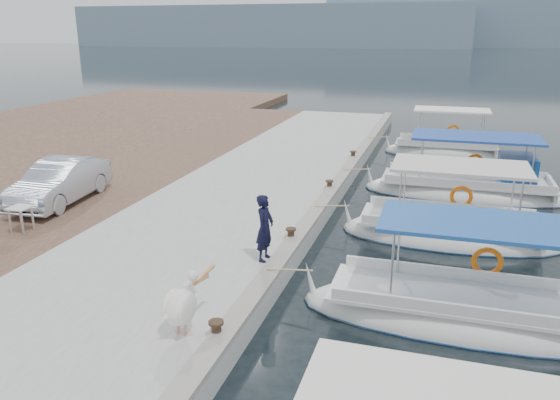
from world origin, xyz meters
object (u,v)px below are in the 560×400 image
Objects in this scene: pelican at (182,305)px; fisherman at (265,228)px; fishing_caique_b at (470,318)px; fishing_caique_c at (448,235)px; parked_car at (60,182)px; fishing_caique_d at (469,191)px; fishing_caique_e at (445,152)px.

fisherman is at bearing 83.70° from pelican.
fishing_caique_b is 1.15× the size of fishing_caique_c.
pelican is 9.54m from parked_car.
pelican is (-5.36, -12.38, 0.88)m from fishing_caique_d.
fishing_caique_c is at bearing 95.42° from fishing_caique_b.
fishing_caique_e is (-0.66, 16.42, 0.00)m from fishing_caique_b.
fishing_caique_d is at bearing -82.62° from fishing_caique_e.
fisherman is (0.40, 3.61, 0.25)m from pelican.
fisherman is (-4.73, 0.81, 1.19)m from fishing_caique_b.
fishing_caique_d is 5.12× the size of pelican.
fishing_caique_b is at bearing 28.58° from pelican.
fishing_caique_d is 14.18m from parked_car.
fishing_caique_d is 1.27× the size of fishing_caique_e.
fishing_caique_e is 1.39× the size of parked_car.
parked_car is at bearing -153.72° from fishing_caique_d.
fisherman reaches higher than parked_car.
fisherman is (-4.08, -15.60, 1.19)m from fishing_caique_e.
fishing_caique_b is 4.35× the size of fisherman.
fishing_caique_c is 0.84× the size of fishing_caique_d.
fishing_caique_e is (-0.89, 6.83, -0.06)m from fishing_caique_d.
parked_car is at bearing 77.96° from fisherman.
fishing_caique_c and fishing_caique_e have the same top height.
fishing_caique_c is at bearing 58.50° from pelican.
fisherman is at bearing -104.65° from fishing_caique_e.
pelican is (-4.48, -19.21, 0.94)m from fishing_caique_e.
fishing_caique_c and fishing_caique_d have the same top height.
fishing_caique_b is 4.85m from fishing_caique_c.
fishing_caique_e is at bearing -8.71° from fisherman.
fishing_caique_e is 4.03× the size of pelican.
fishing_caique_b and fishing_caique_e have the same top height.
fishing_caique_b is 12.93m from parked_car.
fishing_caique_c is 11.59m from fishing_caique_e.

